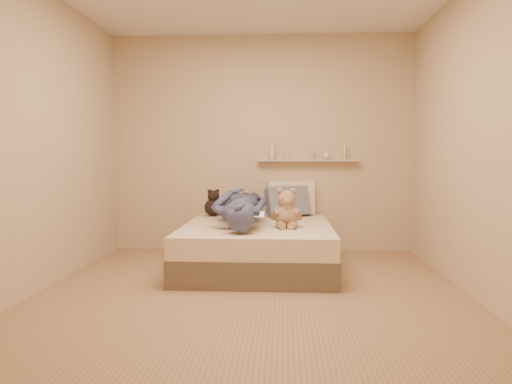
# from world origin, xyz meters

# --- Properties ---
(room) EXTENTS (3.80, 3.80, 3.80)m
(room) POSITION_xyz_m (0.00, 0.00, 1.30)
(room) COLOR #A17453
(room) RESTS_ON ground
(bed) EXTENTS (1.50, 1.90, 0.45)m
(bed) POSITION_xyz_m (0.00, 0.93, 0.22)
(bed) COLOR brown
(bed) RESTS_ON floor
(game_console) EXTENTS (0.19, 0.10, 0.06)m
(game_console) POSITION_xyz_m (0.00, 0.41, 0.61)
(game_console) COLOR #AFB1B6
(game_console) RESTS_ON bed
(teddy_bear) EXTENTS (0.32, 0.31, 0.39)m
(teddy_bear) POSITION_xyz_m (0.30, 0.69, 0.61)
(teddy_bear) COLOR tan
(teddy_bear) RESTS_ON bed
(dark_plush) EXTENTS (0.21, 0.21, 0.32)m
(dark_plush) POSITION_xyz_m (-0.55, 1.59, 0.59)
(dark_plush) COLOR black
(dark_plush) RESTS_ON bed
(pillow_cream) EXTENTS (0.58, 0.31, 0.41)m
(pillow_cream) POSITION_xyz_m (0.35, 1.76, 0.65)
(pillow_cream) COLOR beige
(pillow_cream) RESTS_ON bed
(pillow_grey) EXTENTS (0.56, 0.43, 0.37)m
(pillow_grey) POSITION_xyz_m (0.31, 1.62, 0.62)
(pillow_grey) COLOR slate
(pillow_grey) RESTS_ON bed
(person) EXTENTS (0.68, 1.61, 0.38)m
(person) POSITION_xyz_m (-0.18, 0.93, 0.64)
(person) COLOR #3F4464
(person) RESTS_ON bed
(wall_shelf) EXTENTS (1.20, 0.12, 0.03)m
(wall_shelf) POSITION_xyz_m (0.55, 1.84, 1.10)
(wall_shelf) COLOR tan
(wall_shelf) RESTS_ON wall_back
(shelf_bottles) EXTENTS (0.94, 0.11, 0.21)m
(shelf_bottles) POSITION_xyz_m (0.44, 1.84, 1.19)
(shelf_bottles) COLOR #B7BCC0
(shelf_bottles) RESTS_ON wall_shelf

